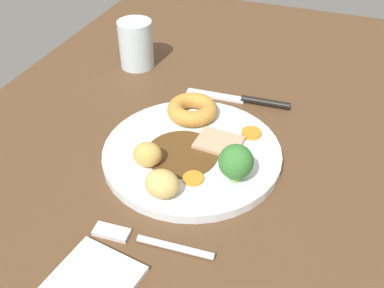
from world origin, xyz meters
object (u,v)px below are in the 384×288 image
(carrot_coin_back, at_px, (251,133))
(fork, at_px, (149,241))
(meat_slice_main, at_px, (219,143))
(dinner_plate, at_px, (192,153))
(roast_potato_right, at_px, (148,155))
(roast_potato_left, at_px, (162,184))
(broccoli_floret, at_px, (236,162))
(knife, at_px, (247,100))
(yorkshire_pudding, at_px, (192,109))
(water_glass, at_px, (136,44))
(carrot_coin_front, at_px, (193,178))

(carrot_coin_back, xyz_separation_m, fork, (-0.23, 0.07, -0.01))
(meat_slice_main, relative_size, carrot_coin_back, 2.17)
(dinner_plate, height_order, roast_potato_right, roast_potato_right)
(roast_potato_left, xyz_separation_m, roast_potato_right, (0.05, 0.04, 0.00))
(broccoli_floret, height_order, knife, broccoli_floret)
(meat_slice_main, height_order, yorkshire_pudding, yorkshire_pudding)
(dinner_plate, height_order, carrot_coin_back, carrot_coin_back)
(fork, bearing_deg, roast_potato_left, -84.46)
(roast_potato_left, xyz_separation_m, fork, (-0.07, -0.01, -0.03))
(carrot_coin_back, distance_m, water_glass, 0.32)
(carrot_coin_back, height_order, broccoli_floret, broccoli_floret)
(knife, bearing_deg, fork, 82.08)
(knife, bearing_deg, carrot_coin_back, 105.25)
(roast_potato_left, distance_m, fork, 0.08)
(roast_potato_right, xyz_separation_m, carrot_coin_front, (-0.01, -0.07, -0.02))
(carrot_coin_front, relative_size, fork, 0.19)
(dinner_plate, bearing_deg, water_glass, 41.47)
(fork, height_order, water_glass, water_glass)
(roast_potato_left, xyz_separation_m, carrot_coin_back, (0.16, -0.08, -0.02))
(meat_slice_main, bearing_deg, roast_potato_right, 133.82)
(broccoli_floret, height_order, water_glass, water_glass)
(dinner_plate, relative_size, water_glass, 2.89)
(carrot_coin_back, xyz_separation_m, broccoli_floret, (-0.11, -0.00, 0.03))
(yorkshire_pudding, relative_size, fork, 0.53)
(meat_slice_main, distance_m, broccoli_floret, 0.08)
(fork, relative_size, water_glass, 1.68)
(roast_potato_left, distance_m, knife, 0.28)
(roast_potato_left, distance_m, carrot_coin_back, 0.18)
(roast_potato_left, bearing_deg, yorkshire_pudding, 8.07)
(meat_slice_main, bearing_deg, roast_potato_left, 162.98)
(yorkshire_pudding, relative_size, broccoli_floret, 1.45)
(yorkshire_pudding, bearing_deg, fork, -171.65)
(water_glass, bearing_deg, meat_slice_main, -130.97)
(fork, bearing_deg, roast_potato_right, -68.89)
(meat_slice_main, distance_m, knife, 0.15)
(fork, distance_m, water_glass, 0.45)
(fork, relative_size, knife, 0.83)
(roast_potato_right, bearing_deg, dinner_plate, -40.71)
(dinner_plate, bearing_deg, yorkshire_pudding, 20.18)
(carrot_coin_front, xyz_separation_m, carrot_coin_back, (0.12, -0.05, 0.00))
(fork, distance_m, knife, 0.34)
(roast_potato_left, distance_m, roast_potato_right, 0.06)
(roast_potato_left, relative_size, fork, 0.30)
(meat_slice_main, height_order, water_glass, water_glass)
(yorkshire_pudding, xyz_separation_m, broccoli_floret, (-0.12, -0.11, 0.02))
(yorkshire_pudding, xyz_separation_m, water_glass, (0.15, 0.17, 0.02))
(roast_potato_left, height_order, carrot_coin_front, roast_potato_left)
(meat_slice_main, bearing_deg, yorkshire_pudding, 48.07)
(roast_potato_right, bearing_deg, broccoli_floret, -84.00)
(knife, xyz_separation_m, water_glass, (0.05, 0.24, 0.04))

